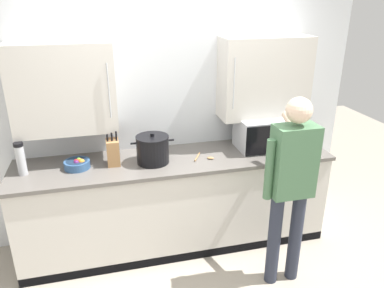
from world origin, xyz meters
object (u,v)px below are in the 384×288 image
(wooden_spoon, at_px, (204,157))
(person_figure, at_px, (291,178))
(knife_block, at_px, (113,152))
(thermos_flask, at_px, (21,159))
(microwave_oven, at_px, (264,133))
(stock_pot, at_px, (153,149))
(fruit_bowl, at_px, (77,164))

(wooden_spoon, relative_size, person_figure, 0.12)
(knife_block, distance_m, thermos_flask, 0.76)
(microwave_oven, relative_size, wooden_spoon, 2.86)
(person_figure, bearing_deg, stock_pot, 144.75)
(fruit_bowl, bearing_deg, stock_pot, -3.42)
(knife_block, relative_size, fruit_bowl, 1.42)
(microwave_oven, relative_size, knife_block, 1.81)
(knife_block, relative_size, thermos_flask, 1.10)
(fruit_bowl, bearing_deg, thermos_flask, -177.78)
(knife_block, distance_m, wooden_spoon, 0.84)
(knife_block, bearing_deg, stock_pot, -7.33)
(wooden_spoon, relative_size, fruit_bowl, 0.90)
(microwave_oven, height_order, thermos_flask, microwave_oven)
(stock_pot, bearing_deg, person_figure, -35.25)
(thermos_flask, xyz_separation_m, fruit_bowl, (0.44, 0.02, -0.10))
(knife_block, distance_m, person_figure, 1.55)
(stock_pot, relative_size, person_figure, 0.24)
(knife_block, xyz_separation_m, person_figure, (1.35, -0.75, -0.06))
(stock_pot, distance_m, person_figure, 1.23)
(microwave_oven, xyz_separation_m, wooden_spoon, (-0.64, -0.10, -0.15))
(stock_pot, xyz_separation_m, person_figure, (1.00, -0.71, -0.07))
(stock_pot, height_order, wooden_spoon, stock_pot)
(stock_pot, distance_m, fruit_bowl, 0.67)
(knife_block, bearing_deg, fruit_bowl, -179.06)
(fruit_bowl, distance_m, person_figure, 1.83)
(microwave_oven, distance_m, fruit_bowl, 1.79)
(thermos_flask, bearing_deg, stock_pot, -1.17)
(wooden_spoon, height_order, person_figure, person_figure)
(thermos_flask, xyz_separation_m, wooden_spoon, (1.59, -0.05, -0.14))
(knife_block, relative_size, stock_pot, 0.82)
(wooden_spoon, distance_m, fruit_bowl, 1.15)
(wooden_spoon, distance_m, person_figure, 0.86)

